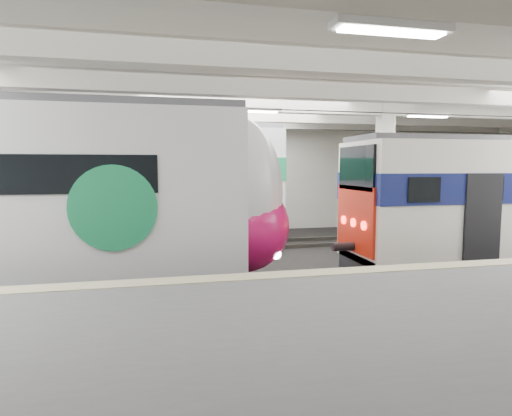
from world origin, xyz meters
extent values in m
cube|color=black|center=(0.00, 0.00, -0.05)|extent=(36.00, 24.00, 0.10)
cube|color=silver|center=(0.00, 0.00, 5.55)|extent=(36.00, 24.00, 0.20)
cube|color=beige|center=(0.00, 10.00, 2.75)|extent=(30.00, 0.10, 5.50)
cube|color=#5A5B5D|center=(0.00, -6.50, 0.55)|extent=(30.00, 7.00, 1.10)
cube|color=beige|center=(0.00, -3.25, 1.11)|extent=(30.00, 0.50, 0.02)
cube|color=beige|center=(-3.00, 3.00, 2.75)|extent=(0.50, 0.50, 5.50)
cube|color=beige|center=(5.00, 3.00, 2.75)|extent=(0.50, 0.50, 5.50)
cube|color=beige|center=(0.00, 0.00, 5.25)|extent=(30.00, 18.00, 0.50)
cube|color=#59544C|center=(0.00, 0.00, 0.08)|extent=(30.00, 1.52, 0.16)
cube|color=#59544C|center=(0.00, 5.50, 0.08)|extent=(30.00, 1.52, 0.16)
cylinder|color=black|center=(0.00, 0.00, 4.70)|extent=(30.00, 0.03, 0.03)
cylinder|color=black|center=(0.00, 5.50, 4.70)|extent=(30.00, 0.03, 0.03)
cube|color=white|center=(0.00, -2.00, 4.92)|extent=(26.00, 8.40, 0.12)
ellipsoid|color=silver|center=(-0.93, 0.00, 2.52)|extent=(2.38, 2.94, 3.95)
ellipsoid|color=#C91057|center=(-0.81, 0.00, 1.63)|extent=(2.52, 3.00, 2.42)
cylinder|color=#18864F|center=(-3.89, -1.53, 2.31)|extent=(1.86, 0.06, 1.86)
cube|color=red|center=(2.46, 0.00, 1.73)|extent=(0.08, 2.23, 1.87)
cube|color=black|center=(2.46, 0.00, 3.16)|extent=(0.08, 2.10, 1.23)
cube|color=silver|center=(-5.96, 5.50, 2.56)|extent=(15.34, 3.82, 4.13)
cube|color=#18864F|center=(-5.96, 5.50, 3.11)|extent=(15.39, 3.89, 0.87)
cube|color=#4C4C51|center=(-5.96, 5.50, 4.74)|extent=(15.32, 3.28, 0.16)
cube|color=black|center=(-5.96, 5.50, 0.30)|extent=(15.33, 3.50, 0.60)
camera|label=1|loc=(-2.90, -11.07, 3.19)|focal=30.00mm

